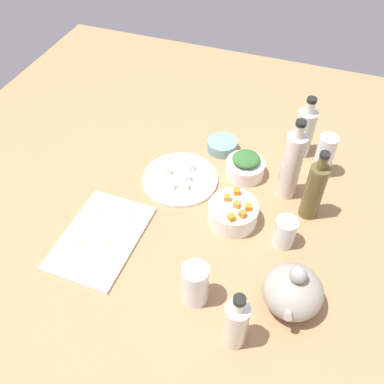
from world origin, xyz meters
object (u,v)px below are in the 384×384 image
(bottle_0, at_px, (291,165))
(bowl_carrots, at_px, (233,213))
(cutting_board, at_px, (101,237))
(plate_tofu, at_px, (180,179))
(bottle_2, at_px, (314,190))
(drinking_glass_0, at_px, (285,232))
(bottle_1, at_px, (304,132))
(teapot, at_px, (293,291))
(drinking_glass_2, at_px, (195,284))
(drinking_glass_1, at_px, (324,156))
(bowl_small_side, at_px, (222,145))
(bowl_greens, at_px, (245,168))
(bottle_3, at_px, (236,324))

(bottle_0, bearing_deg, bowl_carrots, -37.71)
(cutting_board, xyz_separation_m, plate_tofu, (-0.30, 0.13, 0.00))
(bottle_2, height_order, drinking_glass_0, bottle_2)
(cutting_board, height_order, bottle_2, bottle_2)
(bottle_2, bearing_deg, bottle_0, -127.10)
(bottle_1, bearing_deg, bowl_carrots, -20.06)
(bowl_carrots, bearing_deg, cutting_board, -60.22)
(teapot, relative_size, drinking_glass_2, 1.29)
(plate_tofu, xyz_separation_m, drinking_glass_0, (0.13, 0.36, 0.04))
(bowl_carrots, relative_size, bottle_2, 0.60)
(bowl_carrots, bearing_deg, drinking_glass_1, 143.79)
(plate_tofu, relative_size, bottle_1, 1.10)
(teapot, bearing_deg, drinking_glass_1, 179.28)
(bowl_small_side, bearing_deg, bottle_0, 61.91)
(bowl_small_side, bearing_deg, teapot, 33.00)
(bowl_greens, distance_m, drinking_glass_2, 0.48)
(plate_tofu, height_order, teapot, teapot)
(plate_tofu, bearing_deg, bowl_small_side, 156.12)
(bowl_greens, height_order, bottle_3, bottle_3)
(bowl_carrots, height_order, bowl_small_side, bowl_carrots)
(bottle_1, relative_size, drinking_glass_1, 1.51)
(bowl_small_side, distance_m, drinking_glass_2, 0.58)
(bottle_3, bearing_deg, bowl_small_side, -160.92)
(drinking_glass_0, bearing_deg, bottle_2, 159.51)
(plate_tofu, height_order, bottle_2, bottle_2)
(bottle_1, bearing_deg, bottle_3, -2.63)
(plate_tofu, height_order, bottle_3, bottle_3)
(bowl_greens, distance_m, bowl_small_side, 0.14)
(bottle_1, xyz_separation_m, bottle_3, (0.72, -0.03, -0.01))
(plate_tofu, distance_m, bottle_2, 0.42)
(bowl_carrots, bearing_deg, bottle_2, 116.53)
(bowl_carrots, distance_m, bottle_0, 0.22)
(bowl_greens, bearing_deg, plate_tofu, -62.57)
(bowl_small_side, relative_size, drinking_glass_2, 0.81)
(bottle_1, xyz_separation_m, drinking_glass_2, (0.65, -0.16, -0.03))
(drinking_glass_1, xyz_separation_m, drinking_glass_2, (0.57, -0.24, -0.01))
(plate_tofu, xyz_separation_m, drinking_glass_1, (-0.19, 0.42, 0.07))
(bowl_carrots, relative_size, drinking_glass_0, 1.56)
(bottle_1, relative_size, drinking_glass_2, 1.72)
(bowl_carrots, distance_m, drinking_glass_1, 0.37)
(bowl_carrots, height_order, bottle_2, bottle_2)
(bowl_greens, bearing_deg, bottle_2, 65.82)
(bowl_greens, bearing_deg, cutting_board, -38.98)
(teapot, distance_m, drinking_glass_0, 0.19)
(drinking_glass_0, xyz_separation_m, drinking_glass_1, (-0.32, 0.06, 0.03))
(drinking_glass_0, distance_m, drinking_glass_1, 0.33)
(cutting_board, bearing_deg, drinking_glass_2, 74.88)
(bowl_greens, distance_m, drinking_glass_0, 0.29)
(bowl_greens, bearing_deg, bottle_1, 138.08)
(bowl_small_side, height_order, drinking_glass_2, drinking_glass_2)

